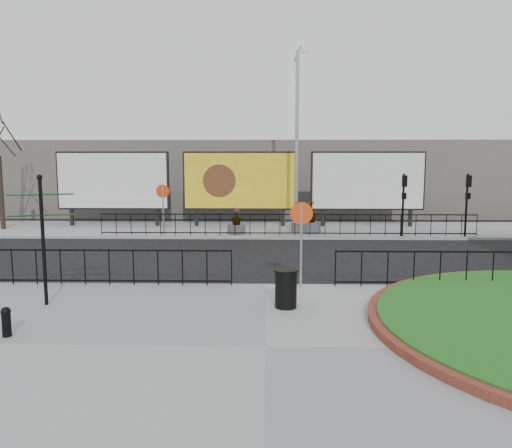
{
  "coord_description": "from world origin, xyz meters",
  "views": [
    {
      "loc": [
        0.03,
        -14.42,
        3.78
      ],
      "look_at": [
        -0.34,
        1.78,
        1.68
      ],
      "focal_mm": 35.0,
      "sensor_mm": 36.0,
      "label": 1
    }
  ],
  "objects_px": {
    "bollard": "(6,320)",
    "planter_a": "(236,225)",
    "billboard_mid": "(240,181)",
    "fingerpost_sign": "(42,227)",
    "lamp_post": "(297,139)",
    "planter_c": "(310,221)",
    "planter_b": "(301,220)",
    "litter_bin": "(286,288)"
  },
  "relations": [
    {
      "from": "bollard",
      "to": "planter_a",
      "type": "distance_m",
      "value": 15.06
    },
    {
      "from": "billboard_mid",
      "to": "fingerpost_sign",
      "type": "height_order",
      "value": "billboard_mid"
    },
    {
      "from": "lamp_post",
      "to": "planter_c",
      "type": "relative_size",
      "value": 5.76
    },
    {
      "from": "lamp_post",
      "to": "planter_c",
      "type": "height_order",
      "value": "lamp_post"
    },
    {
      "from": "billboard_mid",
      "to": "fingerpost_sign",
      "type": "xyz_separation_m",
      "value": [
        -4.08,
        -15.22,
        -0.49
      ]
    },
    {
      "from": "planter_a",
      "to": "fingerpost_sign",
      "type": "bearing_deg",
      "value": -108.4
    },
    {
      "from": "fingerpost_sign",
      "to": "planter_b",
      "type": "height_order",
      "value": "fingerpost_sign"
    },
    {
      "from": "litter_bin",
      "to": "planter_b",
      "type": "relative_size",
      "value": 0.62
    },
    {
      "from": "litter_bin",
      "to": "planter_c",
      "type": "xyz_separation_m",
      "value": [
        1.7,
        12.82,
        0.1
      ]
    },
    {
      "from": "billboard_mid",
      "to": "bollard",
      "type": "height_order",
      "value": "billboard_mid"
    },
    {
      "from": "planter_a",
      "to": "planter_b",
      "type": "relative_size",
      "value": 0.84
    },
    {
      "from": "billboard_mid",
      "to": "planter_a",
      "type": "bearing_deg",
      "value": -90.0
    },
    {
      "from": "litter_bin",
      "to": "planter_b",
      "type": "bearing_deg",
      "value": 84.69
    },
    {
      "from": "billboard_mid",
      "to": "lamp_post",
      "type": "relative_size",
      "value": 0.67
    },
    {
      "from": "lamp_post",
      "to": "bollard",
      "type": "height_order",
      "value": "lamp_post"
    },
    {
      "from": "lamp_post",
      "to": "planter_a",
      "type": "height_order",
      "value": "lamp_post"
    },
    {
      "from": "billboard_mid",
      "to": "lamp_post",
      "type": "height_order",
      "value": "lamp_post"
    },
    {
      "from": "lamp_post",
      "to": "litter_bin",
      "type": "relative_size",
      "value": 9.58
    },
    {
      "from": "fingerpost_sign",
      "to": "bollard",
      "type": "height_order",
      "value": "fingerpost_sign"
    },
    {
      "from": "fingerpost_sign",
      "to": "planter_c",
      "type": "bearing_deg",
      "value": 42.0
    },
    {
      "from": "lamp_post",
      "to": "planter_b",
      "type": "xyz_separation_m",
      "value": [
        0.22,
        -0.2,
        -4.09
      ]
    },
    {
      "from": "planter_c",
      "to": "billboard_mid",
      "type": "bearing_deg",
      "value": 145.85
    },
    {
      "from": "lamp_post",
      "to": "billboard_mid",
      "type": "bearing_deg",
      "value": 146.75
    },
    {
      "from": "litter_bin",
      "to": "planter_c",
      "type": "relative_size",
      "value": 0.6
    },
    {
      "from": "fingerpost_sign",
      "to": "bollard",
      "type": "distance_m",
      "value": 2.83
    },
    {
      "from": "lamp_post",
      "to": "planter_a",
      "type": "xyz_separation_m",
      "value": [
        -3.01,
        -0.99,
        -4.25
      ]
    },
    {
      "from": "lamp_post",
      "to": "bollard",
      "type": "distance_m",
      "value": 17.55
    },
    {
      "from": "lamp_post",
      "to": "planter_c",
      "type": "bearing_deg",
      "value": -37.82
    },
    {
      "from": "fingerpost_sign",
      "to": "planter_a",
      "type": "bearing_deg",
      "value": 55.06
    },
    {
      "from": "billboard_mid",
      "to": "planter_b",
      "type": "bearing_deg",
      "value": -34.02
    },
    {
      "from": "lamp_post",
      "to": "fingerpost_sign",
      "type": "relative_size",
      "value": 2.8
    },
    {
      "from": "litter_bin",
      "to": "planter_b",
      "type": "xyz_separation_m",
      "value": [
        1.22,
        13.15,
        0.13
      ]
    },
    {
      "from": "billboard_mid",
      "to": "bollard",
      "type": "relative_size",
      "value": 9.83
    },
    {
      "from": "lamp_post",
      "to": "planter_a",
      "type": "relative_size",
      "value": 7.06
    },
    {
      "from": "planter_a",
      "to": "planter_b",
      "type": "bearing_deg",
      "value": 13.69
    },
    {
      "from": "lamp_post",
      "to": "litter_bin",
      "type": "height_order",
      "value": "lamp_post"
    },
    {
      "from": "planter_c",
      "to": "planter_a",
      "type": "bearing_deg",
      "value": -173.05
    },
    {
      "from": "billboard_mid",
      "to": "bollard",
      "type": "distance_m",
      "value": 18.06
    },
    {
      "from": "planter_a",
      "to": "billboard_mid",
      "type": "bearing_deg",
      "value": 90.0
    },
    {
      "from": "fingerpost_sign",
      "to": "planter_c",
      "type": "relative_size",
      "value": 2.06
    },
    {
      "from": "planter_a",
      "to": "planter_b",
      "type": "xyz_separation_m",
      "value": [
        3.22,
        0.78,
        0.15
      ]
    },
    {
      "from": "fingerpost_sign",
      "to": "billboard_mid",
      "type": "bearing_deg",
      "value": 58.46
    }
  ]
}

